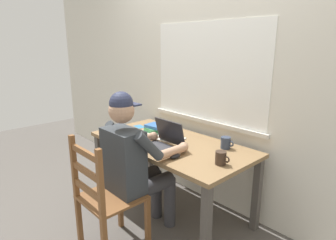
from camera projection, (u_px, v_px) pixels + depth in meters
ground_plane at (170, 210)px, 2.78m from camera, size 8.00×8.00×0.00m
back_wall at (205, 73)px, 2.75m from camera, size 6.00×0.08×2.60m
desk at (170, 150)px, 2.62m from camera, size 1.53×0.77×0.70m
seated_person at (135, 160)px, 2.24m from camera, size 0.50×0.60×1.24m
wooden_chair at (105, 198)px, 2.12m from camera, size 0.42×0.42×0.93m
laptop at (163, 142)px, 2.44m from camera, size 0.33×0.29×0.23m
computer_mouse at (175, 156)px, 2.22m from camera, size 0.06×0.10×0.03m
coffee_mug_white at (176, 133)px, 2.68m from camera, size 0.11×0.08×0.10m
coffee_mug_dark at (226, 143)px, 2.42m from camera, size 0.12×0.08×0.10m
coffee_mug_spare at (221, 158)px, 2.10m from camera, size 0.12×0.08×0.10m
book_stack_main at (154, 129)px, 2.84m from camera, size 0.18×0.18×0.09m
paper_pile_near_laptop at (172, 139)px, 2.65m from camera, size 0.25×0.23×0.01m
paper_pile_back_corner at (148, 134)px, 2.78m from camera, size 0.26×0.15×0.02m
landscape_photo_print at (139, 127)px, 3.07m from camera, size 0.14×0.11×0.00m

